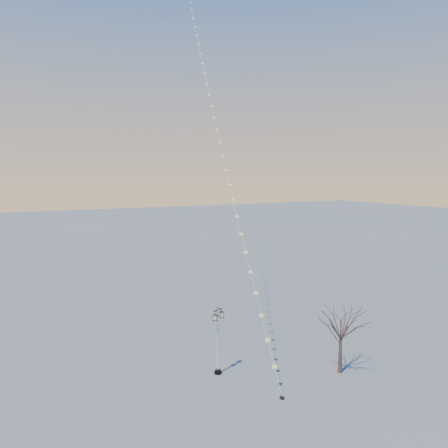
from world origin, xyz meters
TOP-DOWN VIEW (x-y plane):
  - ground at (0.00, 0.00)m, footprint 300.00×300.00m
  - street_lamp at (-0.01, 3.72)m, footprint 1.07×0.70m
  - bare_tree at (7.11, -0.02)m, footprint 2.73×2.73m
  - kite_train at (8.19, 20.39)m, footprint 13.64×43.43m

SIDE VIEW (x-z plane):
  - ground at x=0.00m, z-range 0.00..0.00m
  - street_lamp at x=-0.01m, z-range 0.24..4.71m
  - bare_tree at x=7.11m, z-range 0.88..5.41m
  - kite_train at x=8.19m, z-range -0.09..43.34m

